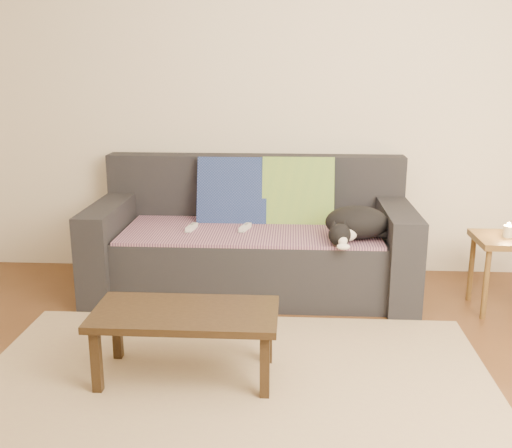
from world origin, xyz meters
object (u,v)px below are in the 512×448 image
object	(u,v)px
cat	(356,224)
wii_remote_a	(192,227)
side_table	(506,250)
coffee_table	(185,319)
sofa	(252,244)
wii_remote_b	(245,227)

from	to	relation	value
cat	wii_remote_a	world-z (taller)	cat
wii_remote_a	side_table	bearing A→B (deg)	-85.08
wii_remote_a	side_table	distance (m)	1.97
wii_remote_a	coffee_table	xyz separation A→B (m)	(0.15, -1.13, -0.15)
sofa	wii_remote_b	bearing A→B (deg)	-109.70
coffee_table	side_table	bearing A→B (deg)	28.03
sofa	side_table	size ratio (longest dim) A/B	4.44
wii_remote_b	coffee_table	bearing A→B (deg)	-174.35
sofa	wii_remote_b	world-z (taller)	sofa
wii_remote_a	wii_remote_b	xyz separation A→B (m)	(0.35, 0.02, 0.00)
sofa	cat	distance (m)	0.75
sofa	cat	xyz separation A→B (m)	(0.66, -0.29, 0.23)
wii_remote_a	wii_remote_b	distance (m)	0.35
cat	wii_remote_b	world-z (taller)	cat
side_table	wii_remote_b	bearing A→B (deg)	173.35
sofa	wii_remote_a	size ratio (longest dim) A/B	14.00
wii_remote_a	coffee_table	size ratio (longest dim) A/B	0.17
wii_remote_b	cat	bearing A→B (deg)	-89.21
wii_remote_b	coffee_table	distance (m)	1.18
cat	side_table	bearing A→B (deg)	-22.18
sofa	wii_remote_a	bearing A→B (deg)	-162.01
sofa	side_table	distance (m)	1.61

